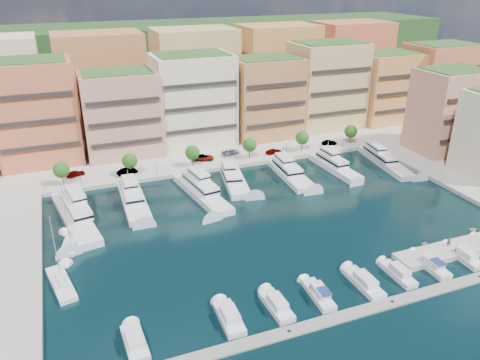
{
  "coord_description": "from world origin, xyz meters",
  "views": [
    {
      "loc": [
        -37.57,
        -76.21,
        47.46
      ],
      "look_at": [
        -3.86,
        10.23,
        6.0
      ],
      "focal_mm": 35.0,
      "sensor_mm": 36.0,
      "label": 1
    }
  ],
  "objects_px": {
    "lamppost_4": "(343,138)",
    "yacht_4": "(290,173)",
    "tree_2": "(192,153)",
    "lamppost_0": "(80,175)",
    "tree_1": "(130,161)",
    "yacht_6": "(383,159)",
    "sailboat_1": "(61,285)",
    "tree_4": "(302,138)",
    "car_1": "(127,171)",
    "yacht_0": "(75,213)",
    "cruiser_4": "(319,295)",
    "cruiser_3": "(277,306)",
    "tree_3": "(250,145)",
    "cruiser_7": "(431,265)",
    "tree_0": "(61,170)",
    "car_3": "(231,152)",
    "tender_1": "(425,243)",
    "yacht_3": "(234,179)",
    "sailboat_2": "(71,244)",
    "cruiser_8": "(464,256)",
    "person_0": "(449,242)",
    "yacht_2": "(201,190)",
    "car_4": "(274,151)",
    "cruiser_5": "(364,283)",
    "cruiser_6": "(398,274)",
    "tree_5": "(351,131)",
    "lamppost_2": "(225,155)",
    "cruiser_2": "(229,318)",
    "yacht_1": "(133,199)",
    "cruiser_0": "(135,343)",
    "car_2": "(203,157)",
    "tender_3": "(473,229)",
    "lamppost_3": "(287,146)",
    "lamppost_1": "(156,164)"
  },
  "relations": [
    {
      "from": "tree_1",
      "to": "car_3",
      "type": "relative_size",
      "value": 1.05
    },
    {
      "from": "yacht_4",
      "to": "cruiser_7",
      "type": "height_order",
      "value": "yacht_4"
    },
    {
      "from": "lamppost_0",
      "to": "yacht_6",
      "type": "relative_size",
      "value": 0.19
    },
    {
      "from": "yacht_1",
      "to": "tender_1",
      "type": "bearing_deg",
      "value": -37.87
    },
    {
      "from": "tree_4",
      "to": "tender_1",
      "type": "relative_size",
      "value": 3.68
    },
    {
      "from": "tree_3",
      "to": "yacht_0",
      "type": "bearing_deg",
      "value": -160.48
    },
    {
      "from": "lamppost_3",
      "to": "yacht_3",
      "type": "bearing_deg",
      "value": -152.48
    },
    {
      "from": "tree_3",
      "to": "car_3",
      "type": "height_order",
      "value": "tree_3"
    },
    {
      "from": "tree_3",
      "to": "lamppost_0",
      "type": "relative_size",
      "value": 1.35
    },
    {
      "from": "sailboat_1",
      "to": "lamppost_2",
      "type": "bearing_deg",
      "value": 41.92
    },
    {
      "from": "lamppost_4",
      "to": "tree_2",
      "type": "bearing_deg",
      "value": 177.01
    },
    {
      "from": "tender_1",
      "to": "yacht_4",
      "type": "bearing_deg",
      "value": 5.56
    },
    {
      "from": "cruiser_5",
      "to": "person_0",
      "type": "xyz_separation_m",
      "value": [
        20.74,
        3.33,
        1.38
      ]
    },
    {
      "from": "tree_3",
      "to": "car_2",
      "type": "height_order",
      "value": "tree_3"
    },
    {
      "from": "tree_0",
      "to": "cruiser_7",
      "type": "bearing_deg",
      "value": -44.87
    },
    {
      "from": "yacht_3",
      "to": "tender_3",
      "type": "bearing_deg",
      "value": -46.57
    },
    {
      "from": "yacht_0",
      "to": "cruiser_4",
      "type": "height_order",
      "value": "yacht_0"
    },
    {
      "from": "lamppost_4",
      "to": "yacht_4",
      "type": "bearing_deg",
      "value": -153.8
    },
    {
      "from": "car_4",
      "to": "yacht_4",
      "type": "bearing_deg",
      "value": 166.04
    },
    {
      "from": "tree_4",
      "to": "car_1",
      "type": "height_order",
      "value": "tree_4"
    },
    {
      "from": "lamppost_2",
      "to": "yacht_0",
      "type": "height_order",
      "value": "yacht_0"
    },
    {
      "from": "cruiser_2",
      "to": "tender_3",
      "type": "xyz_separation_m",
      "value": [
        54.53,
        7.09,
        -0.12
      ]
    },
    {
      "from": "lamppost_0",
      "to": "car_3",
      "type": "height_order",
      "value": "lamppost_0"
    },
    {
      "from": "cruiser_4",
      "to": "yacht_3",
      "type": "bearing_deg",
      "value": 86.5
    },
    {
      "from": "cruiser_3",
      "to": "cruiser_7",
      "type": "relative_size",
      "value": 0.96
    },
    {
      "from": "tree_0",
      "to": "sailboat_1",
      "type": "distance_m",
      "value": 40.36
    },
    {
      "from": "tree_1",
      "to": "lamppost_1",
      "type": "bearing_deg",
      "value": -20.97
    },
    {
      "from": "tree_0",
      "to": "person_0",
      "type": "height_order",
      "value": "tree_0"
    },
    {
      "from": "cruiser_8",
      "to": "person_0",
      "type": "bearing_deg",
      "value": 102.96
    },
    {
      "from": "tree_1",
      "to": "yacht_0",
      "type": "bearing_deg",
      "value": -131.28
    },
    {
      "from": "cruiser_5",
      "to": "car_1",
      "type": "bearing_deg",
      "value": 116.56
    },
    {
      "from": "car_4",
      "to": "person_0",
      "type": "bearing_deg",
      "value": -175.5
    },
    {
      "from": "cruiser_7",
      "to": "car_3",
      "type": "distance_m",
      "value": 64.0
    },
    {
      "from": "cruiser_0",
      "to": "sailboat_2",
      "type": "xyz_separation_m",
      "value": [
        -6.83,
        30.64,
        -0.23
      ]
    },
    {
      "from": "sailboat_1",
      "to": "cruiser_6",
      "type": "bearing_deg",
      "value": -18.63
    },
    {
      "from": "lamppost_0",
      "to": "cruiser_6",
      "type": "relative_size",
      "value": 0.55
    },
    {
      "from": "yacht_0",
      "to": "tree_0",
      "type": "bearing_deg",
      "value": 95.37
    },
    {
      "from": "cruiser_3",
      "to": "tree_3",
      "type": "bearing_deg",
      "value": 71.52
    },
    {
      "from": "tree_1",
      "to": "cruiser_2",
      "type": "relative_size",
      "value": 0.72
    },
    {
      "from": "yacht_2",
      "to": "yacht_3",
      "type": "height_order",
      "value": "same"
    },
    {
      "from": "tree_2",
      "to": "cruiser_5",
      "type": "bearing_deg",
      "value": -77.88
    },
    {
      "from": "lamppost_4",
      "to": "yacht_6",
      "type": "height_order",
      "value": "yacht_6"
    },
    {
      "from": "tree_2",
      "to": "yacht_1",
      "type": "relative_size",
      "value": 0.27
    },
    {
      "from": "yacht_6",
      "to": "sailboat_1",
      "type": "distance_m",
      "value": 86.82
    },
    {
      "from": "tree_1",
      "to": "lamppost_4",
      "type": "relative_size",
      "value": 1.35
    },
    {
      "from": "tree_4",
      "to": "cruiser_3",
      "type": "bearing_deg",
      "value": -121.37
    },
    {
      "from": "lamppost_4",
      "to": "sailboat_2",
      "type": "relative_size",
      "value": 0.32
    },
    {
      "from": "tree_2",
      "to": "lamppost_0",
      "type": "xyz_separation_m",
      "value": [
        -28.0,
        -2.3,
        -0.92
      ]
    },
    {
      "from": "yacht_4",
      "to": "car_3",
      "type": "relative_size",
      "value": 3.65
    },
    {
      "from": "yacht_2",
      "to": "tree_5",
      "type": "bearing_deg",
      "value": 16.71
    }
  ]
}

